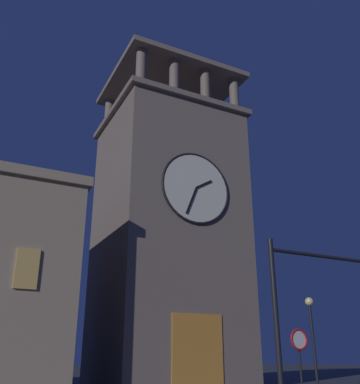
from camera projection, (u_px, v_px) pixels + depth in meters
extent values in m
cube|color=#75665B|center=(167.00, 243.00, 30.12)|extent=(8.72, 8.26, 18.23)
cube|color=#75665B|center=(169.00, 125.00, 33.47)|extent=(9.32, 8.86, 0.40)
cylinder|color=#75665B|center=(234.00, 96.00, 32.68)|extent=(0.70, 0.70, 2.87)
cylinder|color=#75665B|center=(205.00, 87.00, 31.64)|extent=(0.70, 0.70, 2.87)
cylinder|color=#75665B|center=(174.00, 78.00, 30.59)|extent=(0.70, 0.70, 2.87)
cylinder|color=#75665B|center=(141.00, 68.00, 29.54)|extent=(0.70, 0.70, 2.87)
cylinder|color=#75665B|center=(190.00, 136.00, 38.57)|extent=(0.70, 0.70, 2.87)
cylinder|color=#75665B|center=(165.00, 130.00, 37.53)|extent=(0.70, 0.70, 2.87)
cylinder|color=#75665B|center=(138.00, 123.00, 36.48)|extent=(0.70, 0.70, 2.87)
cylinder|color=#75665B|center=(109.00, 116.00, 35.44)|extent=(0.70, 0.70, 2.87)
cube|color=#75665B|center=(169.00, 89.00, 34.65)|extent=(9.32, 8.86, 0.40)
cylinder|color=black|center=(169.00, 74.00, 35.14)|extent=(0.12, 0.12, 2.36)
cylinder|color=silver|center=(196.00, 188.00, 27.56)|extent=(4.65, 0.12, 4.65)
torus|color=black|center=(196.00, 188.00, 27.54)|extent=(4.81, 0.16, 4.81)
cube|color=black|center=(204.00, 184.00, 27.82)|extent=(1.16, 0.06, 0.76)
cube|color=black|center=(192.00, 200.00, 26.99)|extent=(0.84, 0.06, 1.88)
cube|color=orange|center=(197.00, 351.00, 24.16)|extent=(3.20, 0.24, 4.00)
cube|color=#E0B259|center=(27.00, 269.00, 19.33)|extent=(1.00, 0.12, 1.80)
cylinder|color=black|center=(276.00, 324.00, 12.75)|extent=(0.16, 0.16, 5.10)
cylinder|color=black|center=(325.00, 257.00, 14.47)|extent=(4.44, 0.12, 0.12)
cylinder|color=black|center=(314.00, 348.00, 22.22)|extent=(0.14, 0.14, 4.21)
sphere|color=#F9DB8C|center=(309.00, 302.00, 23.06)|extent=(0.44, 0.44, 0.44)
cylinder|color=black|center=(301.00, 371.00, 15.59)|extent=(0.08, 0.08, 2.35)
cylinder|color=white|center=(299.00, 339.00, 15.94)|extent=(0.70, 0.04, 0.70)
torus|color=red|center=(299.00, 339.00, 15.93)|extent=(0.78, 0.08, 0.78)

